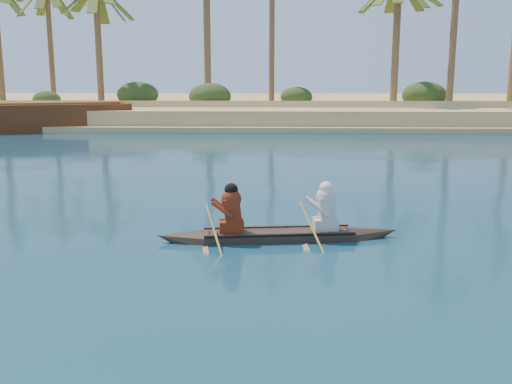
# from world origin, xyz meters

# --- Properties ---
(ground) EXTENTS (160.00, 160.00, 0.00)m
(ground) POSITION_xyz_m (0.00, 0.00, 0.00)
(ground) COLOR #0A2B45
(ground) RESTS_ON ground
(sandy_embankment) EXTENTS (150.00, 51.00, 1.50)m
(sandy_embankment) POSITION_xyz_m (0.00, 46.89, 0.53)
(sandy_embankment) COLOR #D7BA79
(sandy_embankment) RESTS_ON ground
(palm_grove) EXTENTS (110.00, 14.00, 16.00)m
(palm_grove) POSITION_xyz_m (0.00, 35.00, 8.00)
(palm_grove) COLOR #445B20
(palm_grove) RESTS_ON ground
(shrub_cluster) EXTENTS (100.00, 6.00, 2.40)m
(shrub_cluster) POSITION_xyz_m (0.00, 31.50, 1.20)
(shrub_cluster) COLOR #263D16
(shrub_cluster) RESTS_ON ground
(canoe) EXTENTS (4.98, 1.28, 1.36)m
(canoe) POSITION_xyz_m (6.26, -1.27, 0.26)
(canoe) COLOR #34261C
(canoe) RESTS_ON ground
(barge_mid) EXTENTS (12.67, 8.23, 2.01)m
(barge_mid) POSITION_xyz_m (-9.45, 23.66, 0.70)
(barge_mid) COLOR maroon
(barge_mid) RESTS_ON ground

